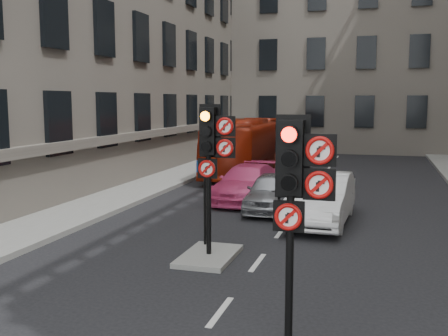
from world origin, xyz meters
The scene contains 12 objects.
pavement_left centered at (-7.20, 12.00, 0.08)m, with size 3.00×50.00×0.16m, color gray.
centre_island centered at (-1.20, 5.00, 0.06)m, with size 1.20×2.00×0.12m, color gray.
building_far centered at (0.00, 38.00, 10.00)m, with size 30.00×14.00×20.00m, color slate.
signal_near centered at (1.49, 0.99, 2.58)m, with size 0.91×0.40×3.58m.
signal_far centered at (-1.11, 4.99, 2.70)m, with size 0.91×0.40×3.58m.
car_silver centered at (-0.85, 10.90, 0.65)m, with size 1.53×3.81×1.30m, color #929499.
car_white centered at (0.99, 9.53, 0.77)m, with size 1.63×4.69×1.54m, color white.
car_pink centered at (-2.11, 12.42, 0.67)m, with size 1.87×4.59×1.33m, color #E34281.
bus_red centered at (-3.89, 19.55, 1.42)m, with size 2.38×10.19×2.84m, color maroon.
motorcycle centered at (-0.33, 9.59, 0.52)m, with size 0.49×1.75×1.05m, color black.
motorcyclist centered at (-0.11, 10.23, 0.84)m, with size 0.61×0.40×1.68m, color black.
info_sign centered at (-1.55, 5.73, 1.52)m, with size 0.37×0.16×2.17m.
Camera 1 is at (2.63, -6.62, 3.79)m, focal length 42.00 mm.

